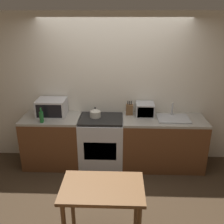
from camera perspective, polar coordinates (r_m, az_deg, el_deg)
ground_plane at (r=3.96m, az=-0.15°, el=-18.31°), size 16.00×16.00×0.00m
wall_back at (r=4.41m, az=0.43°, el=5.09°), size 10.00×0.06×2.60m
counter_left_run at (r=4.57m, az=-13.36°, el=-6.41°), size 0.98×0.62×0.90m
counter_right_run at (r=4.47m, az=11.48°, el=-6.88°), size 1.39×0.62×0.90m
stove_range at (r=4.42m, az=-2.42°, el=-6.81°), size 0.75×0.62×0.90m
kettle at (r=4.25m, az=-3.83°, el=-0.19°), size 0.18×0.18×0.18m
microwave at (r=4.41m, az=-13.61°, el=1.00°), size 0.49×0.39×0.29m
bottle at (r=4.18m, az=-15.83°, el=-1.06°), size 0.07×0.07×0.25m
knife_block at (r=4.35m, az=4.01°, el=0.58°), size 0.12×0.10×0.25m
toaster_oven at (r=4.32m, az=7.51°, el=0.57°), size 0.31×0.30×0.23m
sink_basin at (r=4.31m, az=13.81°, el=-1.36°), size 0.53×0.40×0.24m
dining_table at (r=2.91m, az=-2.19°, el=-18.54°), size 0.91×0.57×0.78m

